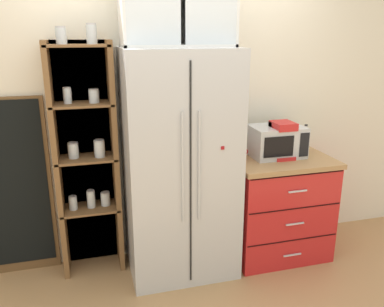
{
  "coord_description": "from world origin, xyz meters",
  "views": [
    {
      "loc": [
        -0.7,
        -2.85,
        1.91
      ],
      "look_at": [
        0.1,
        0.03,
        0.99
      ],
      "focal_mm": 37.08,
      "sensor_mm": 36.0,
      "label": 1
    }
  ],
  "objects_px": {
    "coffee_maker": "(281,139)",
    "mug_red": "(240,153)",
    "microwave": "(276,141)",
    "bottle_clear": "(305,141)",
    "refrigerator": "(180,165)",
    "chalkboard_menu": "(12,188)"
  },
  "relations": [
    {
      "from": "mug_red",
      "to": "chalkboard_menu",
      "type": "xyz_separation_m",
      "value": [
        -1.83,
        0.22,
        -0.21
      ]
    },
    {
      "from": "refrigerator",
      "to": "microwave",
      "type": "bearing_deg",
      "value": 3.86
    },
    {
      "from": "chalkboard_menu",
      "to": "mug_red",
      "type": "bearing_deg",
      "value": -6.74
    },
    {
      "from": "bottle_clear",
      "to": "chalkboard_menu",
      "type": "distance_m",
      "value": 2.45
    },
    {
      "from": "microwave",
      "to": "coffee_maker",
      "type": "height_order",
      "value": "coffee_maker"
    },
    {
      "from": "chalkboard_menu",
      "to": "bottle_clear",
      "type": "bearing_deg",
      "value": -5.69
    },
    {
      "from": "microwave",
      "to": "mug_red",
      "type": "distance_m",
      "value": 0.33
    },
    {
      "from": "bottle_clear",
      "to": "chalkboard_menu",
      "type": "relative_size",
      "value": 0.18
    },
    {
      "from": "coffee_maker",
      "to": "mug_red",
      "type": "xyz_separation_m",
      "value": [
        -0.34,
        0.07,
        -0.11
      ]
    },
    {
      "from": "mug_red",
      "to": "bottle_clear",
      "type": "xyz_separation_m",
      "value": [
        0.59,
        -0.02,
        0.07
      ]
    },
    {
      "from": "coffee_maker",
      "to": "bottle_clear",
      "type": "relative_size",
      "value": 1.2
    },
    {
      "from": "refrigerator",
      "to": "chalkboard_menu",
      "type": "distance_m",
      "value": 1.33
    },
    {
      "from": "refrigerator",
      "to": "bottle_clear",
      "type": "xyz_separation_m",
      "value": [
        1.13,
        0.06,
        0.1
      ]
    },
    {
      "from": "refrigerator",
      "to": "mug_red",
      "type": "xyz_separation_m",
      "value": [
        0.54,
        0.08,
        0.04
      ]
    },
    {
      "from": "mug_red",
      "to": "chalkboard_menu",
      "type": "bearing_deg",
      "value": 173.26
    },
    {
      "from": "chalkboard_menu",
      "to": "refrigerator",
      "type": "bearing_deg",
      "value": -13.01
    },
    {
      "from": "coffee_maker",
      "to": "mug_red",
      "type": "distance_m",
      "value": 0.36
    },
    {
      "from": "bottle_clear",
      "to": "chalkboard_menu",
      "type": "bearing_deg",
      "value": 174.31
    },
    {
      "from": "coffee_maker",
      "to": "mug_red",
      "type": "relative_size",
      "value": 2.62
    },
    {
      "from": "coffee_maker",
      "to": "bottle_clear",
      "type": "xyz_separation_m",
      "value": [
        0.25,
        0.04,
        -0.04
      ]
    },
    {
      "from": "coffee_maker",
      "to": "microwave",
      "type": "bearing_deg",
      "value": 111.78
    },
    {
      "from": "microwave",
      "to": "bottle_clear",
      "type": "bearing_deg",
      "value": -0.3
    }
  ]
}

